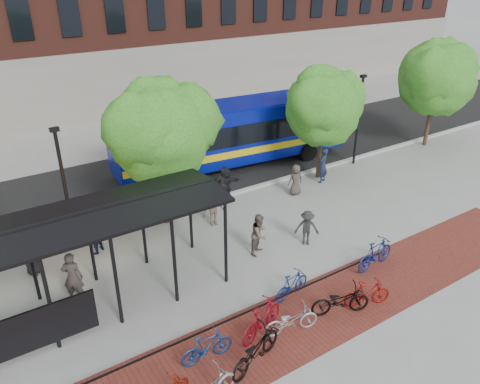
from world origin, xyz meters
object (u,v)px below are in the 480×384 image
tree_d (438,74)px  pedestrian_5 (225,183)px  lamp_post_left (65,186)px  pedestrian_2 (93,235)px  bike_5 (262,319)px  pedestrian_6 (296,180)px  tree_c (324,104)px  pedestrian_0 (32,255)px  pedestrian_1 (73,277)px  pedestrian_7 (323,165)px  tree_b (161,127)px  bike_6 (291,320)px  bike_7 (292,285)px  bike_9 (367,293)px  bike_8 (340,300)px  pedestrian_8 (259,234)px  pedestrian_4 (223,184)px  bus (232,131)px  bus_shelter (60,235)px  pedestrian_9 (307,228)px  bike_3 (207,347)px  bike_4 (256,350)px  bike_11 (375,254)px  lamp_post_right (359,118)px

tree_d → pedestrian_5: (-14.69, 0.45, -3.61)m
lamp_post_left → pedestrian_2: 2.22m
bike_5 → pedestrian_6: 10.06m
bike_5 → tree_c: bearing=-68.9°
pedestrian_0 → pedestrian_1: size_ratio=0.84×
pedestrian_0 → pedestrian_7: size_ratio=0.85×
tree_b → pedestrian_2: size_ratio=3.98×
tree_c → bike_6: size_ratio=3.27×
tree_c → pedestrian_6: bearing=-157.8°
lamp_post_left → pedestrian_0: (-1.78, -1.09, -1.93)m
bike_7 → bike_9: size_ratio=0.98×
bike_8 → pedestrian_7: size_ratio=1.05×
pedestrian_6 → pedestrian_8: size_ratio=0.91×
bike_6 → bike_8: (1.91, -0.19, 0.05)m
pedestrian_8 → pedestrian_2: bearing=118.3°
bike_8 → pedestrian_4: pedestrian_4 is taller
bike_6 → pedestrian_0: bearing=52.0°
tree_b → bike_9: tree_b is taller
bus → bus_shelter: bearing=-139.3°
tree_d → pedestrian_6: (-11.47, -1.00, -3.67)m
pedestrian_9 → pedestrian_1: bearing=-152.9°
tree_d → bike_3: size_ratio=3.95×
bike_3 → bike_7: size_ratio=1.01×
bike_4 → bike_6: (1.71, 0.49, -0.09)m
bike_5 → pedestrian_7: size_ratio=1.04×
bus_shelter → pedestrian_7: bearing=13.0°
bus → pedestrian_9: size_ratio=8.80×
bus_shelter → bus: bearing=34.9°
bike_4 → bike_9: 4.68m
bike_7 → pedestrian_8: bearing=-22.5°
bike_11 → pedestrian_5: (-1.84, 7.98, 0.27)m
bike_11 → lamp_post_left: bearing=44.5°
pedestrian_4 → pedestrian_1: bearing=-149.9°
bike_8 → pedestrian_0: 11.29m
bike_9 → bike_7: bearing=67.7°
bike_7 → pedestrian_9: pedestrian_9 is taller
lamp_post_left → bike_9: bearing=-51.4°
tree_c → bike_4: bearing=-139.1°
pedestrian_2 → pedestrian_6: pedestrian_2 is taller
pedestrian_9 → bike_11: bearing=-29.7°
tree_c → lamp_post_left: 13.16m
pedestrian_7 → pedestrian_9: pedestrian_7 is taller
pedestrian_5 → bus: bearing=-107.6°
pedestrian_1 → pedestrian_6: 11.78m
bike_8 → pedestrian_5: bearing=15.0°
lamp_post_left → bike_9: 11.96m
tree_d → pedestrian_5: bearing=178.2°
pedestrian_9 → bike_9: bearing=-63.7°
lamp_post_right → tree_d: bearing=-2.4°
bus → pedestrian_9: 9.04m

